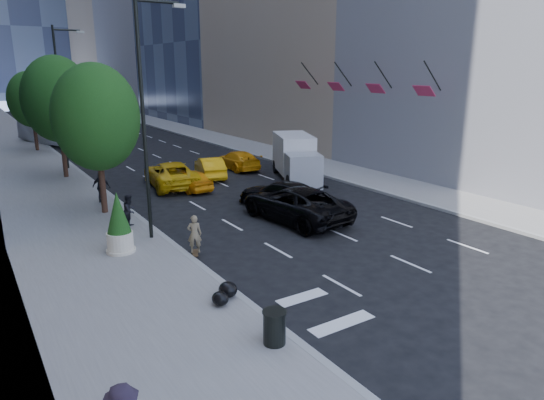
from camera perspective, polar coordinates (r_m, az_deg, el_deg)
ground at (r=21.64m, az=6.24°, el=-4.59°), size 160.00×160.00×0.00m
sidewalk_left at (r=46.44m, az=-27.71°, el=4.59°), size 6.00×120.00×0.15m
sidewalk_right at (r=51.65m, az=-6.25°, el=7.18°), size 4.00×120.00×0.15m
lamp_near at (r=20.84m, az=-14.53°, el=10.66°), size 2.13×0.22×10.00m
lamp_far at (r=38.30m, az=-23.46°, el=11.83°), size 2.13×0.22×10.00m
tree_near at (r=25.47m, az=-19.98°, el=9.10°), size 4.20×4.20×7.46m
tree_mid at (r=35.22m, az=-23.92°, el=10.77°), size 4.50×4.50×7.99m
tree_far at (r=48.11m, az=-26.49°, el=10.55°), size 3.90×3.90×6.92m
traffic_signal at (r=56.16m, az=-26.67°, el=10.59°), size 2.48×0.53×5.20m
facade_flags at (r=34.90m, az=9.89°, el=13.23°), size 1.85×13.30×2.05m
skateboarder at (r=19.71m, az=-9.10°, el=-4.27°), size 0.68×0.58×1.58m
black_sedan_lincoln at (r=23.92m, az=2.73°, el=-0.40°), size 3.43×6.42×1.71m
black_sedan_mercedes at (r=26.17m, az=1.03°, el=0.68°), size 3.63×5.34×1.44m
taxi_a at (r=30.32m, az=-9.57°, el=2.37°), size 1.72×3.86×1.29m
taxi_b at (r=33.56m, az=-7.31°, el=3.83°), size 2.57×4.56×1.42m
taxi_c at (r=31.40m, az=-11.78°, el=3.00°), size 3.45×6.06×1.59m
taxi_d at (r=36.22m, az=-4.07°, el=4.71°), size 2.02×4.71×1.35m
city_bus at (r=51.91m, az=-23.90°, el=7.60°), size 6.18×11.01×3.01m
box_truck at (r=32.62m, az=2.83°, el=5.01°), size 4.46×6.50×2.94m
pedestrian_a at (r=23.43m, az=-16.40°, el=-1.21°), size 0.95×0.94×1.54m
pedestrian_b at (r=28.10m, az=-19.42°, el=1.46°), size 1.05×0.99×1.74m
trash_can at (r=13.41m, az=0.29°, el=-14.82°), size 0.61×0.61×0.91m
planter_shrub at (r=20.22m, az=-17.59°, el=-2.67°), size 1.04×1.04×2.50m
garbage_bags at (r=15.79m, az=-5.56°, el=-10.84°), size 1.03×0.99×0.51m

